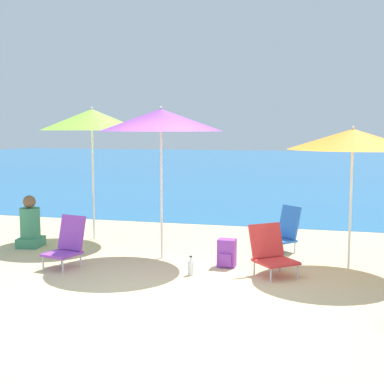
% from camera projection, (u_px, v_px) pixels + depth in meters
% --- Properties ---
extents(ground_plane, '(60.00, 60.00, 0.00)m').
position_uv_depth(ground_plane, '(171.00, 299.00, 6.29)').
color(ground_plane, '#D1BA89').
extents(sea_water, '(60.00, 40.00, 0.01)m').
position_uv_depth(sea_water, '(300.00, 165.00, 30.21)').
color(sea_water, '#23669E').
rests_on(sea_water, ground).
extents(beach_umbrella_purple, '(1.89, 1.89, 2.34)m').
position_uv_depth(beach_umbrella_purple, '(161.00, 120.00, 8.06)').
color(beach_umbrella_purple, white).
rests_on(beach_umbrella_purple, ground).
extents(beach_umbrella_lime, '(1.82, 1.82, 2.39)m').
position_uv_depth(beach_umbrella_lime, '(92.00, 120.00, 9.50)').
color(beach_umbrella_lime, white).
rests_on(beach_umbrella_lime, ground).
extents(beach_umbrella_orange, '(1.83, 1.83, 2.04)m').
position_uv_depth(beach_umbrella_orange, '(353.00, 139.00, 7.47)').
color(beach_umbrella_orange, white).
rests_on(beach_umbrella_orange, ground).
extents(beach_chair_red, '(0.75, 0.76, 0.69)m').
position_uv_depth(beach_chair_red, '(271.00, 251.00, 7.31)').
color(beach_chair_red, silver).
rests_on(beach_chair_red, ground).
extents(beach_chair_purple, '(0.53, 0.61, 0.74)m').
position_uv_depth(beach_chair_purple, '(67.00, 243.00, 7.72)').
color(beach_chair_purple, silver).
rests_on(beach_chair_purple, ground).
extents(beach_chair_blue, '(0.63, 0.64, 0.74)m').
position_uv_depth(beach_chair_blue, '(285.00, 231.00, 8.74)').
color(beach_chair_blue, silver).
rests_on(beach_chair_blue, ground).
extents(person_seated_near, '(0.43, 0.49, 0.88)m').
position_uv_depth(person_seated_near, '(30.00, 226.00, 9.06)').
color(person_seated_near, '#3F8C66').
rests_on(person_seated_near, ground).
extents(backpack_purple, '(0.26, 0.24, 0.41)m').
position_uv_depth(backpack_purple, '(227.00, 253.00, 7.75)').
color(backpack_purple, purple).
rests_on(backpack_purple, ground).
extents(water_bottle, '(0.08, 0.08, 0.27)m').
position_uv_depth(water_bottle, '(191.00, 267.00, 7.32)').
color(water_bottle, silver).
rests_on(water_bottle, ground).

